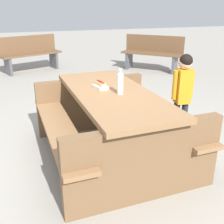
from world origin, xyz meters
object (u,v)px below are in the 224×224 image
Objects in this scene: picnic_table at (112,119)px; soda_bottle at (120,82)px; hotdog_tray at (100,85)px; park_bench_near at (152,52)px; child_in_coat at (183,87)px; park_bench_mid at (30,53)px.

picnic_table is 0.44m from soda_bottle.
hotdog_tray is 0.15× the size of park_bench_near.
park_bench_near is (3.69, -2.34, 0.00)m from picnic_table.
child_in_coat is 0.79× the size of park_bench_near.
soda_bottle is at bearing -172.59° from park_bench_mid.
child_in_coat is (-0.02, -1.00, -0.10)m from hotdog_tray.
child_in_coat reaches higher than picnic_table.
child_in_coat is 3.84m from park_bench_near.
soda_bottle is 1.28× the size of hotdog_tray.
park_bench_near reaches higher than picnic_table.
hotdog_tray is at bearing 27.79° from picnic_table.
park_bench_mid is at bearing 7.41° from soda_bottle.
soda_bottle reaches higher than park_bench_near.
child_in_coat is at bearing -82.10° from picnic_table.
child_in_coat reaches higher than park_bench_mid.
child_in_coat is at bearing -91.12° from hotdog_tray.
park_bench_near and park_bench_mid have the same top height.
park_bench_near is at bearing -107.22° from park_bench_mid.
picnic_table is 4.63m from park_bench_mid.
child_in_coat reaches higher than hotdog_tray.
soda_bottle is at bearing -152.44° from hotdog_tray.
picnic_table is 0.96m from child_in_coat.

